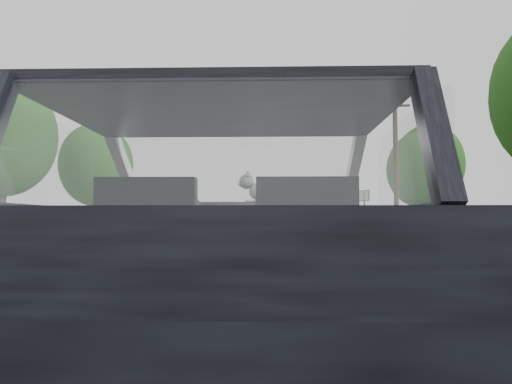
# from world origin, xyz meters

# --- Properties ---
(ground) EXTENTS (140.00, 140.00, 0.00)m
(ground) POSITION_xyz_m (0.00, 0.00, 0.00)
(ground) COLOR black
(ground) RESTS_ON ground
(subject_car) EXTENTS (1.80, 4.00, 1.45)m
(subject_car) POSITION_xyz_m (0.00, 0.00, 0.72)
(subject_car) COLOR black
(subject_car) RESTS_ON ground
(dashboard) EXTENTS (1.58, 0.45, 0.30)m
(dashboard) POSITION_xyz_m (0.00, 0.62, 0.85)
(dashboard) COLOR black
(dashboard) RESTS_ON subject_car
(driver_seat) EXTENTS (0.50, 0.72, 0.42)m
(driver_seat) POSITION_xyz_m (-0.40, -0.29, 0.88)
(driver_seat) COLOR black
(driver_seat) RESTS_ON subject_car
(passenger_seat) EXTENTS (0.50, 0.72, 0.42)m
(passenger_seat) POSITION_xyz_m (0.40, -0.29, 0.88)
(passenger_seat) COLOR black
(passenger_seat) RESTS_ON subject_car
(steering_wheel) EXTENTS (0.36, 0.36, 0.04)m
(steering_wheel) POSITION_xyz_m (-0.40, 0.33, 0.92)
(steering_wheel) COLOR black
(steering_wheel) RESTS_ON dashboard
(cat) EXTENTS (0.52, 0.20, 0.23)m
(cat) POSITION_xyz_m (0.28, 0.64, 1.07)
(cat) COLOR gray
(cat) RESTS_ON dashboard
(guardrail) EXTENTS (0.05, 90.00, 0.32)m
(guardrail) POSITION_xyz_m (4.30, 10.00, 0.58)
(guardrail) COLOR slate
(guardrail) RESTS_ON ground
(other_car) EXTENTS (2.09, 5.07, 1.65)m
(other_car) POSITION_xyz_m (0.06, 24.46, 0.83)
(other_car) COLOR #ABB0BB
(other_car) RESTS_ON ground
(highway_sign) EXTENTS (0.49, 1.06, 2.74)m
(highway_sign) POSITION_xyz_m (5.82, 27.13, 1.37)
(highway_sign) COLOR #0B531B
(highway_sign) RESTS_ON ground
(utility_pole) EXTENTS (0.30, 0.30, 7.14)m
(utility_pole) POSITION_xyz_m (6.18, 20.98, 3.57)
(utility_pole) COLOR #4D3022
(utility_pole) RESTS_ON ground
(tree_2) EXTENTS (4.80, 4.80, 6.69)m
(tree_2) POSITION_xyz_m (10.25, 30.82, 3.35)
(tree_2) COLOR #215518
(tree_2) RESTS_ON ground
(tree_3) EXTENTS (6.00, 6.00, 8.82)m
(tree_3) POSITION_xyz_m (13.58, 39.44, 4.41)
(tree_3) COLOR #215518
(tree_3) RESTS_ON ground
(tree_5) EXTENTS (6.03, 6.03, 7.23)m
(tree_5) POSITION_xyz_m (-11.87, 19.00, 3.62)
(tree_5) COLOR #215518
(tree_5) RESTS_ON ground
(tree_6) EXTENTS (4.69, 4.69, 6.38)m
(tree_6) POSITION_xyz_m (-9.92, 25.58, 3.19)
(tree_6) COLOR #215518
(tree_6) RESTS_ON ground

